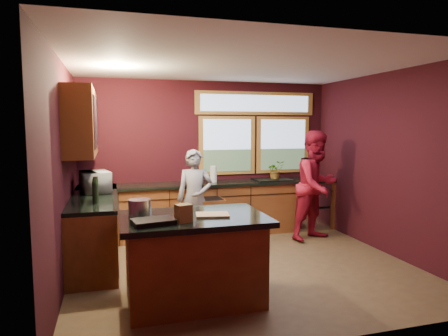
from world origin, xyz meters
name	(u,v)px	position (x,y,z in m)	size (l,w,h in m)	color
floor	(244,266)	(0.00, 0.00, 0.00)	(4.50, 4.50, 0.00)	brown
room_shell	(195,134)	(-0.60, 0.32, 1.80)	(4.52, 4.02, 2.71)	black
back_counter	(224,208)	(0.20, 1.70, 0.46)	(4.50, 0.64, 0.93)	#582A14
left_counter	(94,228)	(-1.95, 0.85, 0.47)	(0.64, 2.30, 0.93)	#582A14
island	(194,258)	(-0.87, -0.86, 0.48)	(1.55, 1.05, 0.95)	#582A14
person_grey	(195,199)	(-0.45, 1.04, 0.77)	(0.56, 0.37, 1.54)	slate
person_red	(317,185)	(1.60, 0.94, 0.91)	(0.89, 0.69, 1.83)	maroon
microwave	(96,182)	(-1.92, 1.12, 1.09)	(0.56, 0.38, 0.31)	#999999
potted_plant	(276,170)	(1.20, 1.75, 1.10)	(0.31, 0.27, 0.34)	#999999
paper_towel	(213,174)	(0.01, 1.70, 1.07)	(0.12, 0.12, 0.28)	silver
cutting_board	(212,215)	(-0.67, -0.91, 0.95)	(0.35, 0.25, 0.02)	tan
stock_pot	(140,208)	(-1.42, -0.71, 1.03)	(0.24, 0.24, 0.18)	#BAB9BE
paper_bag	(183,213)	(-1.02, -1.11, 1.03)	(0.15, 0.12, 0.18)	brown
black_tray	(153,222)	(-1.32, -1.11, 0.97)	(0.40, 0.28, 0.05)	black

